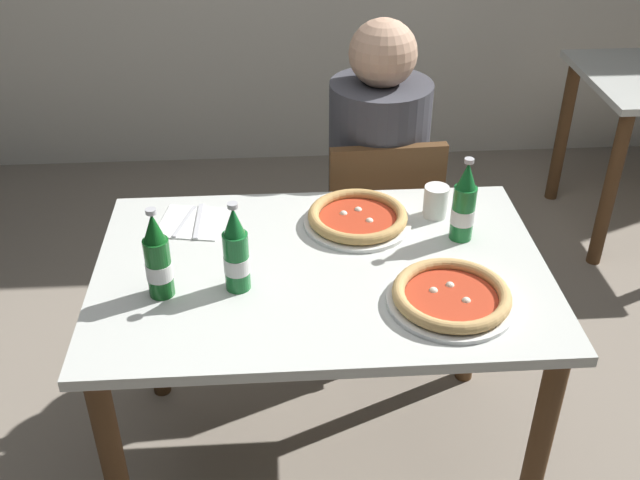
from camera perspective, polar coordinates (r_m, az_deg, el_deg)
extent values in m
plane|color=gray|center=(2.49, 0.08, -16.29)|extent=(8.00, 8.00, 0.00)
cube|color=silver|center=(1.99, 0.10, -2.35)|extent=(1.20, 0.80, 0.03)
cylinder|color=brown|center=(2.04, -15.27, -17.13)|extent=(0.06, 0.06, 0.72)
cylinder|color=brown|center=(2.10, 16.24, -15.53)|extent=(0.06, 0.06, 0.72)
cylinder|color=brown|center=(2.52, -12.84, -5.26)|extent=(0.06, 0.06, 0.72)
cylinder|color=brown|center=(2.57, 11.70, -4.29)|extent=(0.06, 0.06, 0.72)
cube|color=brown|center=(2.75, 4.14, 0.85)|extent=(0.42, 0.42, 0.04)
cube|color=brown|center=(2.48, 5.09, 2.95)|extent=(0.38, 0.06, 0.40)
cylinder|color=brown|center=(3.04, 6.55, -0.85)|extent=(0.04, 0.04, 0.41)
cylinder|color=brown|center=(2.99, 0.17, -1.29)|extent=(0.04, 0.04, 0.41)
cylinder|color=brown|center=(2.77, 8.06, -4.74)|extent=(0.04, 0.04, 0.41)
cylinder|color=brown|center=(2.71, 1.06, -5.31)|extent=(0.04, 0.04, 0.41)
cube|color=#2D3342|center=(2.84, 4.03, -2.87)|extent=(0.32, 0.28, 0.45)
cylinder|color=#3F3F47|center=(2.58, 4.45, 6.16)|extent=(0.34, 0.34, 0.55)
sphere|color=tan|center=(2.44, 4.84, 14.02)|extent=(0.22, 0.22, 0.22)
cylinder|color=brown|center=(3.36, 21.26, 3.54)|extent=(0.06, 0.06, 0.72)
cylinder|color=brown|center=(3.83, 18.06, 7.83)|extent=(0.06, 0.06, 0.72)
cylinder|color=white|center=(2.16, 2.88, 1.37)|extent=(0.31, 0.31, 0.01)
cylinder|color=#BC381E|center=(2.15, 2.89, 1.62)|extent=(0.22, 0.22, 0.01)
torus|color=tan|center=(2.15, 2.89, 1.87)|extent=(0.29, 0.29, 0.03)
sphere|color=silver|center=(2.17, 1.81, 1.96)|extent=(0.02, 0.02, 0.02)
sphere|color=silver|center=(2.14, 3.79, 1.40)|extent=(0.02, 0.02, 0.02)
sphere|color=silver|center=(2.19, 2.93, 2.25)|extent=(0.02, 0.02, 0.02)
cylinder|color=white|center=(1.88, 9.95, -4.63)|extent=(0.32, 0.32, 0.01)
cylinder|color=#BC381E|center=(1.87, 9.98, -4.36)|extent=(0.23, 0.23, 0.01)
torus|color=tan|center=(1.86, 10.01, -4.09)|extent=(0.29, 0.29, 0.03)
sphere|color=silver|center=(1.88, 8.65, -3.92)|extent=(0.02, 0.02, 0.02)
sphere|color=silver|center=(1.86, 11.09, -4.65)|extent=(0.02, 0.02, 0.02)
sphere|color=silver|center=(1.91, 9.88, -3.50)|extent=(0.02, 0.02, 0.02)
cylinder|color=#196B2D|center=(1.87, -6.38, -1.63)|extent=(0.06, 0.06, 0.16)
cone|color=#196B2D|center=(1.81, -6.61, 1.44)|extent=(0.05, 0.05, 0.07)
cylinder|color=#B7B7BC|center=(1.79, -6.70, 2.63)|extent=(0.03, 0.03, 0.01)
cylinder|color=white|center=(1.88, -6.37, -1.83)|extent=(0.07, 0.07, 0.04)
cylinder|color=#196B2D|center=(2.09, 10.86, 2.04)|extent=(0.06, 0.06, 0.16)
cone|color=#196B2D|center=(2.04, 11.20, 4.87)|extent=(0.05, 0.05, 0.07)
cylinder|color=#B7B7BC|center=(2.02, 11.33, 5.96)|extent=(0.03, 0.03, 0.01)
cylinder|color=white|center=(2.10, 10.84, 1.85)|extent=(0.07, 0.07, 0.04)
cylinder|color=#14591E|center=(1.88, -12.20, -2.07)|extent=(0.06, 0.06, 0.16)
cone|color=#14591E|center=(1.82, -12.63, 0.97)|extent=(0.05, 0.05, 0.07)
cylinder|color=#B7B7BC|center=(1.79, -12.79, 2.15)|extent=(0.03, 0.03, 0.01)
cylinder|color=white|center=(1.88, -12.17, -2.27)|extent=(0.07, 0.07, 0.04)
cube|color=white|center=(2.20, -9.77, 1.33)|extent=(0.21, 0.21, 0.00)
cube|color=silver|center=(2.19, -9.26, 1.45)|extent=(0.02, 0.19, 0.00)
cube|color=silver|center=(2.20, -10.30, 1.41)|extent=(0.06, 0.17, 0.00)
cylinder|color=white|center=(2.20, 8.84, 2.93)|extent=(0.07, 0.07, 0.09)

